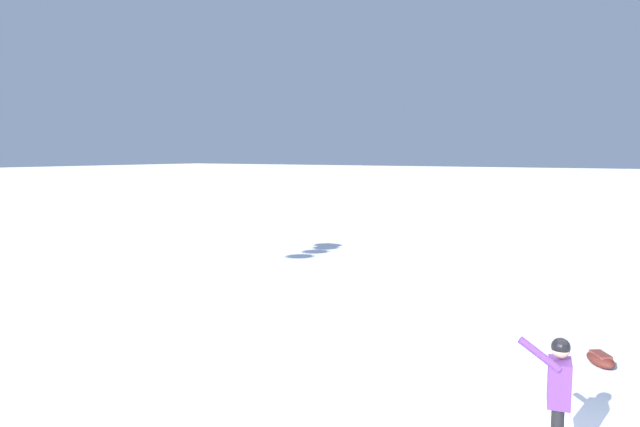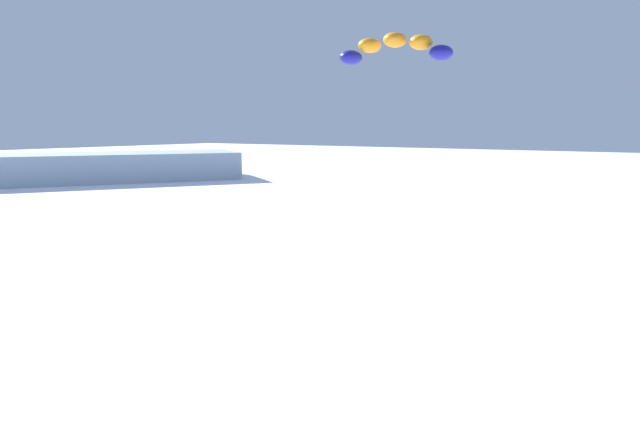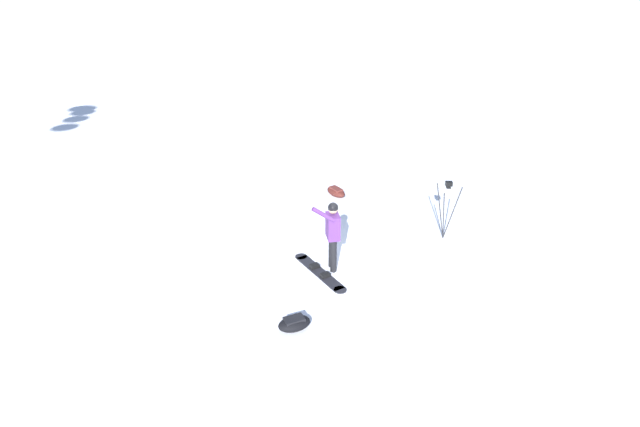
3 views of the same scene
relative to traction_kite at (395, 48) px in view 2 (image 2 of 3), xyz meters
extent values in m
ellipsoid|color=navy|center=(-1.40, -0.26, -0.22)|extent=(0.86, 1.10, 0.44)
ellipsoid|color=orange|center=(-0.79, -0.15, 0.11)|extent=(0.86, 1.10, 0.44)
ellipsoid|color=orange|center=(0.00, 0.00, 0.23)|extent=(0.86, 1.10, 0.44)
ellipsoid|color=orange|center=(0.79, 0.15, 0.11)|extent=(0.86, 1.10, 0.44)
ellipsoid|color=navy|center=(1.40, 0.26, -0.22)|extent=(0.86, 1.10, 0.44)
cube|color=#99ACBE|center=(48.83, -21.98, -7.07)|extent=(26.88, 32.52, 3.27)
camera|label=1|loc=(4.63, 13.56, -4.91)|focal=32.31mm
camera|label=2|loc=(-7.22, 15.09, -2.42)|focal=29.09mm
camera|label=3|loc=(7.79, 12.46, -2.29)|focal=30.66mm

